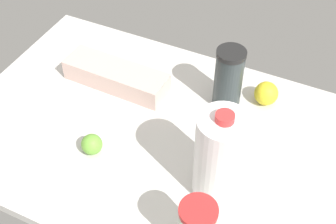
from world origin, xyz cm
name	(u,v)px	position (x,y,z in cm)	size (l,w,h in cm)	color
countertop	(168,141)	(0.00, 0.00, 1.50)	(120.00, 76.00, 3.00)	silver
shaker_bottle	(228,78)	(-9.65, -19.85, 12.75)	(8.42, 8.42, 19.41)	#2C3435
egg_carton	(116,76)	(23.83, -12.93, 6.29)	(32.59, 10.22, 6.58)	beige
milk_jug	(220,157)	(-18.44, 10.26, 15.58)	(12.28, 12.28, 26.73)	white
lime_loose	(92,144)	(16.20, 13.44, 5.88)	(5.75, 5.75, 5.75)	#6AAC3A
lemon_far_back	(266,93)	(-20.11, -25.17, 6.56)	(7.12, 7.12, 7.12)	yellow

